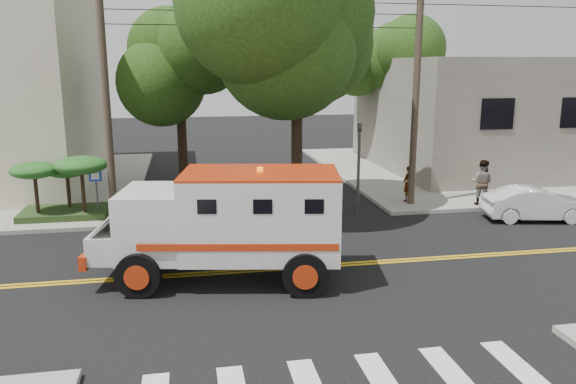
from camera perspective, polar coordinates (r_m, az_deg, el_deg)
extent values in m
plane|color=black|center=(16.55, 0.20, -7.74)|extent=(100.00, 100.00, 0.00)
cube|color=gray|center=(33.56, 18.92, 2.27)|extent=(17.00, 17.00, 0.15)
cube|color=#6A645B|center=(34.36, 21.09, 7.52)|extent=(14.00, 12.00, 6.00)
cylinder|color=#382D23|center=(21.44, -17.98, 8.70)|extent=(0.28, 0.28, 9.00)
cylinder|color=#382D23|center=(23.35, 12.85, 9.28)|extent=(0.28, 0.28, 9.00)
cylinder|color=black|center=(22.28, 0.91, 6.86)|extent=(0.44, 0.44, 7.00)
sphere|color=#15340E|center=(22.20, 0.94, 15.88)|extent=(5.32, 5.32, 5.32)
sphere|color=#15340E|center=(21.75, 4.45, 17.42)|extent=(4.56, 4.56, 4.56)
cylinder|color=black|center=(27.39, -10.74, 6.28)|extent=(0.44, 0.44, 5.60)
sphere|color=#15340E|center=(27.23, -10.99, 12.14)|extent=(3.92, 3.92, 3.92)
sphere|color=#15340E|center=(26.68, -9.19, 13.10)|extent=(3.36, 3.36, 3.36)
cylinder|color=black|center=(33.36, 9.59, 7.76)|extent=(0.44, 0.44, 5.95)
sphere|color=#15340E|center=(33.24, 9.78, 12.87)|extent=(4.20, 4.20, 4.20)
sphere|color=#15340E|center=(33.00, 11.69, 13.58)|extent=(3.60, 3.60, 3.60)
cylinder|color=#3F3F42|center=(22.23, 7.18, 2.32)|extent=(0.12, 0.12, 3.60)
imported|color=#3F3F42|center=(22.03, 7.27, 5.77)|extent=(0.15, 0.18, 0.90)
cylinder|color=#3F3F42|center=(22.21, -18.83, -0.39)|extent=(0.06, 0.06, 2.00)
cube|color=#0C33A5|center=(21.99, -19.00, 1.60)|extent=(0.45, 0.03, 0.45)
cube|color=#1E3314|center=(23.18, -21.67, -1.94)|extent=(3.20, 2.00, 0.24)
cylinder|color=black|center=(22.90, -24.20, -0.07)|extent=(0.14, 0.14, 1.52)
ellipsoid|color=#174F18|center=(22.74, -24.39, 2.03)|extent=(1.73, 1.73, 0.60)
cylinder|color=black|center=(23.36, -21.41, 0.21)|extent=(0.14, 0.14, 1.36)
ellipsoid|color=#174F18|center=(23.22, -21.56, 2.05)|extent=(1.55, 1.55, 0.54)
cylinder|color=black|center=(22.34, -20.10, 0.19)|extent=(0.14, 0.14, 1.68)
ellipsoid|color=#174F18|center=(22.16, -20.29, 2.57)|extent=(1.91, 1.91, 0.66)
cube|color=silver|center=(15.18, -2.80, -2.30)|extent=(4.50, 3.13, 2.23)
cube|color=silver|center=(15.62, -13.37, -3.01)|extent=(2.08, 2.59, 1.80)
cube|color=black|center=(15.70, -16.40, -1.30)|extent=(0.38, 1.79, 0.74)
cube|color=silver|center=(16.05, -17.16, -4.79)|extent=(1.31, 2.26, 0.74)
cube|color=#AF2B0D|center=(16.29, -18.90, -5.63)|extent=(0.59, 2.28, 0.37)
cube|color=#AF2B0D|center=(14.92, -2.85, 1.96)|extent=(4.50, 3.13, 0.06)
cylinder|color=black|center=(14.90, -14.97, -8.17)|extent=(1.21, 0.54, 1.17)
cylinder|color=black|center=(17.07, -13.01, -5.35)|extent=(1.21, 0.54, 1.17)
cylinder|color=black|center=(14.44, 1.75, -8.41)|extent=(1.21, 0.54, 1.17)
cylinder|color=black|center=(16.68, 1.44, -5.45)|extent=(1.21, 0.54, 1.17)
imported|color=silver|center=(23.31, 23.88, -1.12)|extent=(4.07, 2.08, 1.28)
imported|color=gray|center=(24.20, 12.08, 0.82)|extent=(0.66, 0.61, 1.51)
imported|color=gray|center=(24.38, 19.09, 0.94)|extent=(1.16, 1.14, 1.88)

